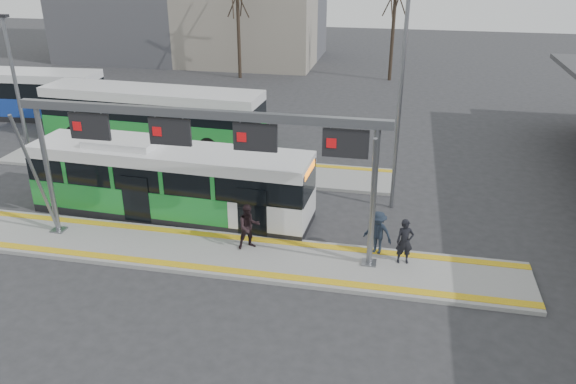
% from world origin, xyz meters
% --- Properties ---
extents(ground, '(120.00, 120.00, 0.00)m').
position_xyz_m(ground, '(0.00, 0.00, 0.00)').
color(ground, '#2D2D30').
rests_on(ground, ground).
extents(platform_main, '(22.00, 3.00, 0.15)m').
position_xyz_m(platform_main, '(0.00, 0.00, 0.07)').
color(platform_main, gray).
rests_on(platform_main, ground).
extents(platform_second, '(20.00, 3.00, 0.15)m').
position_xyz_m(platform_second, '(-4.00, 8.00, 0.07)').
color(platform_second, gray).
rests_on(platform_second, ground).
extents(tactile_main, '(22.00, 2.65, 0.02)m').
position_xyz_m(tactile_main, '(0.00, 0.00, 0.16)').
color(tactile_main, yellow).
rests_on(tactile_main, platform_main).
extents(tactile_second, '(20.00, 0.35, 0.02)m').
position_xyz_m(tactile_second, '(-4.00, 9.15, 0.16)').
color(tactile_second, yellow).
rests_on(tactile_second, platform_second).
extents(gantry, '(13.00, 1.68, 5.20)m').
position_xyz_m(gantry, '(-0.35, 0.25, 4.30)').
color(gantry, slate).
rests_on(gantry, platform_main).
extents(hero_bus, '(11.68, 3.00, 3.18)m').
position_xyz_m(hero_bus, '(-2.84, 2.86, 1.46)').
color(hero_bus, black).
rests_on(hero_bus, ground).
extents(bg_bus_green, '(12.50, 3.23, 3.10)m').
position_xyz_m(bg_bus_green, '(-7.32, 11.22, 1.53)').
color(bg_bus_green, black).
rests_on(bg_bus_green, ground).
extents(bg_bus_blue, '(11.63, 3.32, 3.00)m').
position_xyz_m(bg_bus_blue, '(-18.35, 14.26, 1.48)').
color(bg_bus_blue, black).
rests_on(bg_bus_blue, ground).
extents(passenger_a, '(0.67, 0.50, 1.64)m').
position_xyz_m(passenger_a, '(6.66, 0.62, 0.97)').
color(passenger_a, black).
rests_on(passenger_a, platform_main).
extents(passenger_b, '(1.05, 1.00, 1.72)m').
position_xyz_m(passenger_b, '(1.12, 0.53, 1.01)').
color(passenger_b, black).
rests_on(passenger_b, platform_main).
extents(passenger_c, '(1.20, 0.93, 1.63)m').
position_xyz_m(passenger_c, '(5.71, 1.10, 0.97)').
color(passenger_c, '#1B2431').
rests_on(passenger_c, platform_main).
extents(lamp_west, '(0.50, 0.25, 7.74)m').
position_xyz_m(lamp_west, '(-9.95, 3.95, 4.11)').
color(lamp_west, slate).
rests_on(lamp_west, ground).
extents(lamp_east, '(0.50, 0.25, 8.66)m').
position_xyz_m(lamp_east, '(6.09, 5.36, 4.58)').
color(lamp_east, slate).
rests_on(lamp_east, ground).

